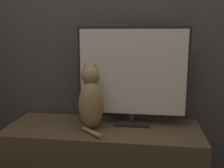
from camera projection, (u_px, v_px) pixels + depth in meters
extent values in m
cube|color=brown|center=(103.00, 154.00, 1.87)|extent=(1.35, 0.51, 0.41)
cube|color=black|center=(132.00, 123.00, 1.89)|extent=(0.25, 0.15, 0.02)
cylinder|color=black|center=(132.00, 117.00, 1.88)|extent=(0.04, 0.04, 0.06)
cube|color=black|center=(133.00, 72.00, 1.83)|extent=(0.77, 0.02, 0.63)
cube|color=silver|center=(132.00, 73.00, 1.81)|extent=(0.74, 0.01, 0.59)
ellipsoid|color=#997547|center=(91.00, 105.00, 1.77)|extent=(0.20, 0.19, 0.33)
ellipsoid|color=black|center=(91.00, 106.00, 1.83)|extent=(0.10, 0.07, 0.18)
sphere|color=#997547|center=(90.00, 76.00, 1.76)|extent=(0.15, 0.15, 0.12)
cone|color=#997547|center=(85.00, 66.00, 1.74)|extent=(0.04, 0.04, 0.04)
cone|color=#997547|center=(95.00, 65.00, 1.75)|extent=(0.04, 0.04, 0.04)
cylinder|color=#997547|center=(92.00, 132.00, 1.69)|extent=(0.17, 0.15, 0.03)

